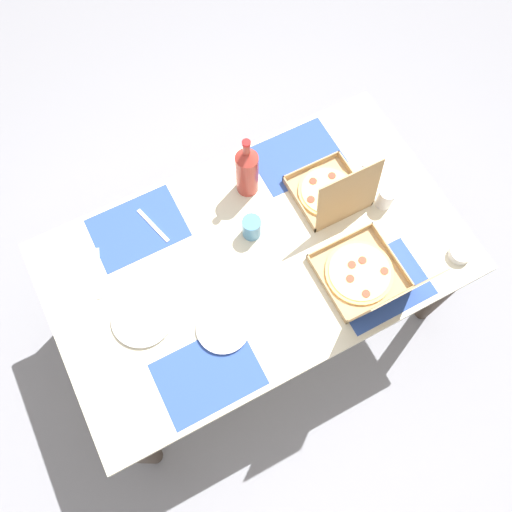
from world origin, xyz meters
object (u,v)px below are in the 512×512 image
Objects in this scene: plate_far_right at (143,317)px; soda_bottle at (247,170)px; cup_spare at (386,198)px; condiment_bowl at (460,253)px; plate_near_right at (223,328)px; pizza_box_corner_right at (331,192)px; pizza_box_edge_far at (367,278)px; cup_clear_left at (252,227)px.

plate_far_right is 0.72× the size of soda_bottle.
cup_spare reaches higher than condiment_bowl.
cup_spare is at bearing -168.42° from plate_near_right.
condiment_bowl is at bearing 125.25° from pizza_box_corner_right.
condiment_bowl reaches higher than plate_far_right.
pizza_box_edge_far reaches higher than plate_near_right.
cup_clear_left is 0.55m from cup_spare.
condiment_bowl is (-0.59, 0.65, -0.11)m from soda_bottle.
pizza_box_corner_right is 0.88m from plate_far_right.
plate_far_right is at bearing -0.45° from cup_spare.
cup_clear_left is at bearing -53.16° from pizza_box_edge_far.
condiment_bowl is at bearing 168.87° from pizza_box_edge_far.
soda_bottle is 0.56m from cup_spare.
pizza_box_edge_far is at bearing 79.50° from pizza_box_corner_right.
soda_bottle is 3.69× the size of condiment_bowl.
condiment_bowl is (-0.67, 0.46, -0.03)m from cup_clear_left.
pizza_box_corner_right is 0.55m from condiment_bowl.
pizza_box_corner_right is 3.46× the size of condiment_bowl.
soda_bottle is 0.89m from condiment_bowl.
cup_spare is (-0.18, 0.12, 0.00)m from pizza_box_corner_right.
plate_far_right is 0.69m from soda_bottle.
pizza_box_edge_far reaches higher than condiment_bowl.
pizza_box_edge_far is 4.00× the size of condiment_bowl.
pizza_box_corner_right reaches higher than plate_far_right.
plate_near_right is (0.63, 0.29, -0.04)m from pizza_box_corner_right.
plate_near_right is at bearing 11.58° from cup_spare.
plate_far_right is 0.53m from cup_clear_left.
pizza_box_corner_right reaches higher than cup_spare.
cup_spare is at bearing 144.74° from soda_bottle.
plate_near_right is 0.96m from condiment_bowl.
plate_near_right is 0.30m from plate_far_right.
pizza_box_edge_far is 1.08× the size of soda_bottle.
plate_far_right is 2.27× the size of cup_clear_left.
pizza_box_corner_right reaches higher than cup_clear_left.
plate_near_right is (0.56, -0.09, -0.04)m from pizza_box_edge_far.
cup_spare reaches higher than plate_near_right.
plate_near_right is at bearing 54.17° from soda_bottle.
soda_bottle reaches higher than cup_clear_left.
soda_bottle is 3.16× the size of cup_clear_left.
cup_clear_left reaches higher than plate_near_right.
pizza_box_edge_far reaches higher than soda_bottle.
plate_far_right is (0.87, 0.11, -0.04)m from pizza_box_corner_right.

